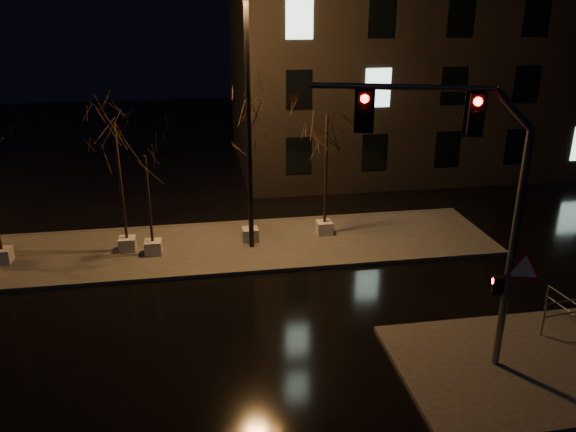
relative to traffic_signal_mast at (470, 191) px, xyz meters
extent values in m
plane|color=black|center=(-5.57, 2.95, -5.10)|extent=(90.00, 90.00, 0.00)
cube|color=#44423D|center=(-5.57, 8.95, -5.02)|extent=(22.00, 5.00, 0.15)
cube|color=#44423D|center=(1.93, -0.55, -5.02)|extent=(7.00, 5.00, 0.15)
cube|color=black|center=(8.43, 20.95, 2.40)|extent=(25.00, 12.00, 15.00)
cube|color=silver|center=(-14.23, 8.70, -4.67)|extent=(0.65, 0.65, 0.55)
cube|color=silver|center=(-9.62, 9.05, -4.67)|extent=(0.65, 0.65, 0.55)
cylinder|color=black|center=(-9.62, 9.05, -2.09)|extent=(0.11, 0.11, 4.62)
cube|color=silver|center=(-8.59, 8.55, -4.67)|extent=(0.65, 0.65, 0.55)
cylinder|color=black|center=(-8.59, 8.55, -2.67)|extent=(0.11, 0.11, 3.46)
cube|color=silver|center=(-4.66, 9.23, -4.67)|extent=(0.65, 0.65, 0.55)
cylinder|color=black|center=(-4.66, 9.23, -1.85)|extent=(0.11, 0.11, 5.10)
cube|color=silver|center=(-1.43, 9.47, -4.67)|extent=(0.65, 0.65, 0.55)
cylinder|color=black|center=(-1.43, 9.47, -2.10)|extent=(0.11, 0.11, 4.59)
cylinder|color=slate|center=(1.16, -0.38, -1.68)|extent=(0.20, 0.20, 6.54)
cylinder|color=slate|center=(-1.78, 0.59, 2.51)|extent=(4.19, 1.51, 0.15)
cube|color=black|center=(-0.08, 0.03, 1.91)|extent=(0.39, 0.33, 0.98)
cube|color=black|center=(-2.56, 0.85, 1.91)|extent=(0.39, 0.33, 0.98)
cube|color=black|center=(0.93, -0.30, -2.55)|extent=(0.29, 0.26, 0.49)
cone|color=red|center=(1.46, -0.53, -2.00)|extent=(1.09, 0.39, 1.13)
sphere|color=#FF0C07|center=(1.16, -0.38, 2.24)|extent=(0.20, 0.20, 0.20)
cylinder|color=black|center=(-4.66, 8.62, -0.06)|extent=(0.20, 0.20, 9.78)
cylinder|color=slate|center=(3.22, 0.69, -4.45)|extent=(0.06, 0.06, 0.99)
cylinder|color=slate|center=(4.19, 2.02, -4.53)|extent=(0.05, 0.05, 0.83)
cylinder|color=slate|center=(4.28, 1.10, -4.07)|extent=(0.22, 1.84, 0.04)
cylinder|color=slate|center=(4.28, 1.10, -4.44)|extent=(0.22, 1.84, 0.04)
camera|label=1|loc=(-6.63, -12.32, 4.40)|focal=35.00mm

